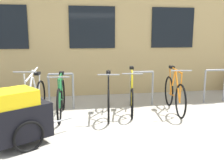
{
  "coord_description": "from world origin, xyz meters",
  "views": [
    {
      "loc": [
        -0.71,
        -4.26,
        1.78
      ],
      "look_at": [
        0.29,
        1.6,
        0.63
      ],
      "focal_mm": 41.46,
      "sensor_mm": 36.0,
      "label": 1
    }
  ],
  "objects": [
    {
      "name": "ground_plane",
      "position": [
        0.0,
        0.0,
        0.0
      ],
      "size": [
        42.0,
        42.0,
        0.0
      ],
      "primitive_type": "plane",
      "color": "#B2ADA0"
    },
    {
      "name": "bicycle_white",
      "position": [
        -1.44,
        1.27,
        0.4
      ],
      "size": [
        0.46,
        1.82,
        1.11
      ],
      "color": "black",
      "rests_on": "ground"
    },
    {
      "name": "bike_trailer",
      "position": [
        -1.53,
        -0.11,
        0.49
      ],
      "size": [
        1.39,
        1.04,
        0.95
      ],
      "color": "black",
      "rests_on": "ground"
    },
    {
      "name": "bicycle_yellow",
      "position": [
        0.73,
        1.45,
        0.38
      ],
      "size": [
        0.53,
        1.7,
        1.03
      ],
      "color": "black",
      "rests_on": "ground"
    },
    {
      "name": "bicycle_black",
      "position": [
        0.16,
        1.28,
        0.38
      ],
      "size": [
        0.45,
        1.76,
        1.01
      ],
      "color": "black",
      "rests_on": "ground"
    },
    {
      "name": "bicycle_green",
      "position": [
        -0.88,
        1.36,
        0.39
      ],
      "size": [
        0.44,
        1.75,
        0.97
      ],
      "color": "black",
      "rests_on": "ground"
    },
    {
      "name": "bike_rack",
      "position": [
        0.11,
        1.9,
        0.53
      ],
      "size": [
        6.62,
        0.05,
        0.88
      ],
      "color": "gray",
      "rests_on": "ground"
    },
    {
      "name": "bicycle_orange",
      "position": [
        1.73,
        1.3,
        0.41
      ],
      "size": [
        0.44,
        1.76,
        1.05
      ],
      "color": "black",
      "rests_on": "ground"
    }
  ]
}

